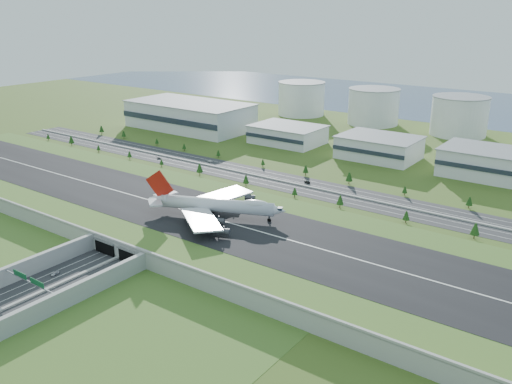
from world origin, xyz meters
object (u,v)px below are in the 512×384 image
Objects in this scene: car_0 at (55,273)px; car_5 at (307,182)px; fuel_tank_a at (301,99)px; boeing_747 at (216,205)px; car_2 at (78,291)px; car_7 at (210,161)px; car_4 at (159,158)px.

car_5 reaches higher than car_0.
car_5 is (133.04, -208.43, -16.57)m from fuel_tank_a.
boeing_747 is 85.33m from car_2.
car_7 is at bearing -77.66° from fuel_tank_a.
car_2 is at bearing -115.00° from boeing_747.
car_7 is at bearing -79.82° from car_2.
boeing_747 is 99.65m from car_5.
fuel_tank_a is 11.36× the size of car_0.
car_0 is 194.19m from car_4.
boeing_747 is at bearing -107.82° from car_2.
car_2 reaches higher than car_7.
car_5 is at bearing 69.67° from boeing_747.
boeing_747 is at bearing 56.91° from car_0.
car_5 is (0.79, 182.76, 0.05)m from car_2.
car_2 reaches higher than car_4.
car_5 is at bearing -105.31° from car_2.
car_0 reaches higher than car_4.
car_5 is at bearing -57.45° from fuel_tank_a.
fuel_tank_a is 247.83m from car_5.
fuel_tank_a is at bearing -86.38° from car_2.
boeing_747 is 18.76× the size of car_4.
car_5 reaches higher than car_2.
car_5 is at bearing 67.40° from car_0.
fuel_tank_a is 10.20× the size of car_5.
boeing_747 is 14.87× the size of car_7.
fuel_tank_a is 224.05m from car_4.
boeing_747 is at bearing 23.89° from car_5.
car_5 reaches higher than car_7.
car_0 is 0.81× the size of car_2.
fuel_tank_a is 0.69× the size of boeing_747.
car_0 is 1.15× the size of car_4.
boeing_747 reaches higher than car_4.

